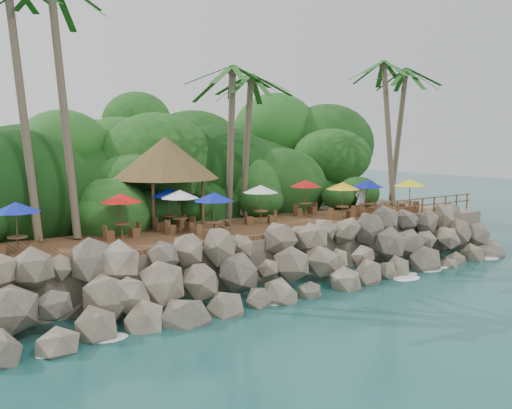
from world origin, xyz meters
TOP-DOWN VIEW (x-y plane):
  - ground at (0.00, 0.00)m, footprint 140.00×140.00m
  - land_base at (0.00, 16.00)m, footprint 32.00×25.20m
  - jungle_hill at (0.00, 23.50)m, footprint 44.80×28.00m
  - seawall at (0.00, 2.00)m, footprint 29.00×4.00m
  - terrace at (0.00, 6.00)m, footprint 26.00×5.00m
  - jungle_foliage at (0.00, 15.00)m, footprint 44.00×16.00m
  - foam_line at (0.00, 0.30)m, footprint 25.20×0.80m
  - palms at (1.52, 8.68)m, footprint 31.13×7.28m
  - palapa at (-3.54, 9.19)m, footprint 5.57×5.57m
  - dining_clusters at (-0.25, 5.93)m, footprint 23.86×5.11m
  - railing at (10.97, 3.65)m, footprint 8.30×0.10m
  - waiter at (7.33, 5.68)m, footprint 0.77×0.66m

SIDE VIEW (x-z plane):
  - ground at x=0.00m, z-range 0.00..0.00m
  - jungle_hill at x=0.00m, z-range -7.70..7.70m
  - jungle_foliage at x=0.00m, z-range -6.00..6.00m
  - foam_line at x=0.00m, z-range 0.00..0.06m
  - land_base at x=0.00m, z-range 0.00..2.10m
  - seawall at x=0.00m, z-range 0.00..2.30m
  - terrace at x=0.00m, z-range 2.10..2.30m
  - railing at x=10.97m, z-range 2.41..3.41m
  - waiter at x=7.33m, z-range 2.30..4.09m
  - dining_clusters at x=-0.25m, z-range 2.98..5.05m
  - palapa at x=-3.54m, z-range 3.49..8.09m
  - palms at x=1.52m, z-range 5.51..18.52m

